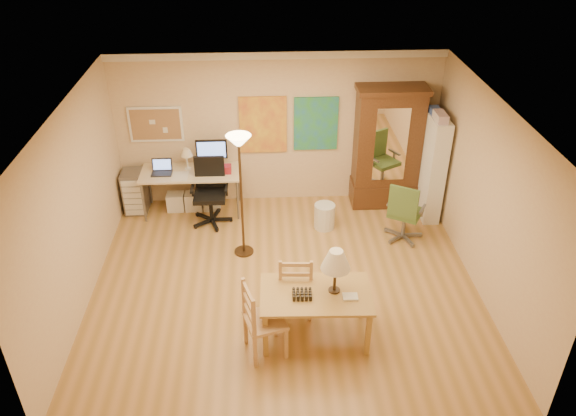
{
  "coord_description": "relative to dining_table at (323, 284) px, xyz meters",
  "views": [
    {
      "loc": [
        -0.28,
        -6.4,
        5.18
      ],
      "look_at": [
        0.06,
        0.3,
        1.11
      ],
      "focal_mm": 35.0,
      "sensor_mm": 36.0,
      "label": 1
    }
  ],
  "objects": [
    {
      "name": "ladder_chair_back",
      "position": [
        -0.31,
        0.42,
        -0.36
      ],
      "size": [
        0.48,
        0.46,
        0.98
      ],
      "color": "#A7824C",
      "rests_on": "floor"
    },
    {
      "name": "bookshelf",
      "position": [
        2.12,
        2.84,
        0.07
      ],
      "size": [
        0.27,
        0.72,
        1.8
      ],
      "color": "white",
      "rests_on": "floor"
    },
    {
      "name": "torchiere_lamp",
      "position": [
        -1.03,
        1.86,
        0.78
      ],
      "size": [
        0.36,
        0.36,
        2.0
      ],
      "color": "#3D2B18",
      "rests_on": "floor"
    },
    {
      "name": "office_chair_green",
      "position": [
        1.54,
        2.1,
        -0.54
      ],
      "size": [
        0.65,
        0.65,
        1.04
      ],
      "color": "slate",
      "rests_on": "floor"
    },
    {
      "name": "floor",
      "position": [
        -0.42,
        1.05,
        -0.82
      ],
      "size": [
        5.5,
        5.5,
        0.0
      ],
      "primitive_type": "plane",
      "color": "olive",
      "rests_on": "ground"
    },
    {
      "name": "wastebin",
      "position": [
        0.31,
        2.51,
        -0.6
      ],
      "size": [
        0.35,
        0.35,
        0.43
      ],
      "primitive_type": "cylinder",
      "color": "silver",
      "rests_on": "floor"
    },
    {
      "name": "office_chair_black",
      "position": [
        -1.59,
        2.8,
        -0.52
      ],
      "size": [
        0.69,
        0.69,
        1.13
      ],
      "color": "black",
      "rests_on": "floor"
    },
    {
      "name": "art_panel_right",
      "position": [
        0.23,
        3.52,
        0.63
      ],
      "size": [
        0.75,
        0.04,
        0.95
      ],
      "primitive_type": "cube",
      "color": "teal",
      "rests_on": "floor"
    },
    {
      "name": "armoire",
      "position": [
        1.44,
        3.28,
        0.12
      ],
      "size": [
        1.17,
        0.56,
        2.16
      ],
      "color": "#3A1F10",
      "rests_on": "floor"
    },
    {
      "name": "computer_desk",
      "position": [
        -1.89,
        3.2,
        -0.35
      ],
      "size": [
        1.69,
        0.74,
        1.28
      ],
      "color": "beige",
      "rests_on": "floor"
    },
    {
      "name": "art_panel_left",
      "position": [
        -0.67,
        3.52,
        0.63
      ],
      "size": [
        0.8,
        0.04,
        1.0
      ],
      "primitive_type": "cube",
      "color": "yellow",
      "rests_on": "floor"
    },
    {
      "name": "dining_table",
      "position": [
        0.0,
        0.0,
        0.0
      ],
      "size": [
        1.4,
        0.87,
        1.29
      ],
      "color": "olive",
      "rests_on": "floor"
    },
    {
      "name": "ladder_chair_left",
      "position": [
        -0.75,
        -0.26,
        -0.34
      ],
      "size": [
        0.58,
        0.59,
        1.04
      ],
      "color": "#A7824C",
      "rests_on": "floor"
    },
    {
      "name": "corkboard",
      "position": [
        -2.47,
        3.52,
        0.68
      ],
      "size": [
        0.9,
        0.04,
        0.62
      ],
      "primitive_type": "cube",
      "color": "#AB7650",
      "rests_on": "floor"
    },
    {
      "name": "drawer_cart",
      "position": [
        -2.92,
        3.22,
        -0.44
      ],
      "size": [
        0.38,
        0.45,
        0.76
      ],
      "color": "slate",
      "rests_on": "floor"
    },
    {
      "name": "crown_molding",
      "position": [
        -0.42,
        3.51,
        1.82
      ],
      "size": [
        5.5,
        0.08,
        0.12
      ],
      "primitive_type": "cube",
      "color": "white",
      "rests_on": "floor"
    }
  ]
}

